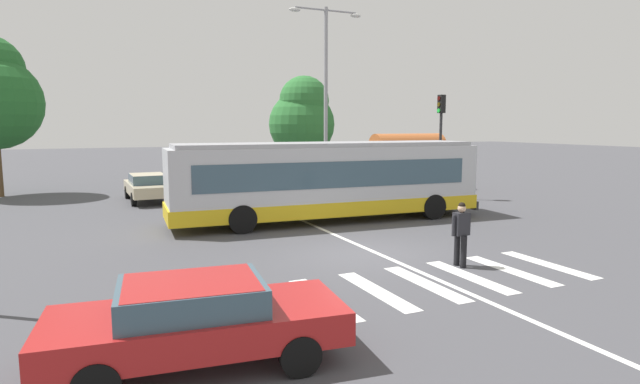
{
  "coord_description": "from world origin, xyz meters",
  "views": [
    {
      "loc": [
        -7.18,
        -12.84,
        3.71
      ],
      "look_at": [
        0.51,
        4.04,
        1.3
      ],
      "focal_mm": 28.83,
      "sensor_mm": 36.0,
      "label": 1
    }
  ],
  "objects_px": {
    "bus_stop_shelter": "(408,148)",
    "twin_arm_street_lamp": "(326,84)",
    "pedestrian_crossing_street": "(461,231)",
    "parked_car_silver": "(205,182)",
    "city_transit_bus": "(327,180)",
    "foreground_sedan": "(197,318)",
    "parked_car_champagne": "(148,186)",
    "parked_car_black": "(250,180)",
    "background_tree_right": "(302,117)",
    "traffic_light_far_corner": "(441,130)"
  },
  "relations": [
    {
      "from": "bus_stop_shelter",
      "to": "twin_arm_street_lamp",
      "type": "height_order",
      "value": "twin_arm_street_lamp"
    },
    {
      "from": "pedestrian_crossing_street",
      "to": "background_tree_right",
      "type": "xyz_separation_m",
      "value": [
        3.95,
        20.33,
        3.25
      ]
    },
    {
      "from": "foreground_sedan",
      "to": "background_tree_right",
      "type": "height_order",
      "value": "background_tree_right"
    },
    {
      "from": "parked_car_silver",
      "to": "background_tree_right",
      "type": "bearing_deg",
      "value": 28.97
    },
    {
      "from": "bus_stop_shelter",
      "to": "foreground_sedan",
      "type": "bearing_deg",
      "value": -132.01
    },
    {
      "from": "twin_arm_street_lamp",
      "to": "parked_car_black",
      "type": "bearing_deg",
      "value": 142.2
    },
    {
      "from": "foreground_sedan",
      "to": "bus_stop_shelter",
      "type": "distance_m",
      "value": 23.12
    },
    {
      "from": "pedestrian_crossing_street",
      "to": "foreground_sedan",
      "type": "xyz_separation_m",
      "value": [
        -7.44,
        -2.81,
        -0.2
      ]
    },
    {
      "from": "parked_car_black",
      "to": "traffic_light_far_corner",
      "type": "xyz_separation_m",
      "value": [
        8.19,
        -5.83,
        2.71
      ]
    },
    {
      "from": "pedestrian_crossing_street",
      "to": "parked_car_silver",
      "type": "bearing_deg",
      "value": 101.36
    },
    {
      "from": "city_transit_bus",
      "to": "traffic_light_far_corner",
      "type": "height_order",
      "value": "traffic_light_far_corner"
    },
    {
      "from": "parked_car_champagne",
      "to": "bus_stop_shelter",
      "type": "bearing_deg",
      "value": -5.99
    },
    {
      "from": "foreground_sedan",
      "to": "parked_car_black",
      "type": "xyz_separation_m",
      "value": [
        6.65,
        19.21,
        0.0
      ]
    },
    {
      "from": "parked_car_black",
      "to": "background_tree_right",
      "type": "relative_size",
      "value": 0.66
    },
    {
      "from": "pedestrian_crossing_street",
      "to": "background_tree_right",
      "type": "relative_size",
      "value": 0.25
    },
    {
      "from": "traffic_light_far_corner",
      "to": "background_tree_right",
      "type": "distance_m",
      "value": 10.38
    },
    {
      "from": "traffic_light_far_corner",
      "to": "twin_arm_street_lamp",
      "type": "relative_size",
      "value": 0.54
    },
    {
      "from": "bus_stop_shelter",
      "to": "parked_car_black",
      "type": "bearing_deg",
      "value": 166.72
    },
    {
      "from": "pedestrian_crossing_street",
      "to": "background_tree_right",
      "type": "distance_m",
      "value": 20.96
    },
    {
      "from": "city_transit_bus",
      "to": "bus_stop_shelter",
      "type": "height_order",
      "value": "bus_stop_shelter"
    },
    {
      "from": "city_transit_bus",
      "to": "parked_car_champagne",
      "type": "bearing_deg",
      "value": 124.55
    },
    {
      "from": "pedestrian_crossing_street",
      "to": "parked_car_silver",
      "type": "xyz_separation_m",
      "value": [
        -3.28,
        16.33,
        -0.2
      ]
    },
    {
      "from": "pedestrian_crossing_street",
      "to": "traffic_light_far_corner",
      "type": "relative_size",
      "value": 0.33
    },
    {
      "from": "foreground_sedan",
      "to": "parked_car_silver",
      "type": "bearing_deg",
      "value": 77.73
    },
    {
      "from": "background_tree_right",
      "to": "parked_car_silver",
      "type": "bearing_deg",
      "value": -151.03
    },
    {
      "from": "parked_car_black",
      "to": "background_tree_right",
      "type": "distance_m",
      "value": 7.06
    },
    {
      "from": "twin_arm_street_lamp",
      "to": "background_tree_right",
      "type": "relative_size",
      "value": 1.4
    },
    {
      "from": "foreground_sedan",
      "to": "parked_car_black",
      "type": "bearing_deg",
      "value": 70.91
    },
    {
      "from": "bus_stop_shelter",
      "to": "background_tree_right",
      "type": "relative_size",
      "value": 0.64
    },
    {
      "from": "pedestrian_crossing_street",
      "to": "traffic_light_far_corner",
      "type": "xyz_separation_m",
      "value": [
        7.4,
        10.57,
        2.5
      ]
    },
    {
      "from": "parked_car_silver",
      "to": "twin_arm_street_lamp",
      "type": "distance_m",
      "value": 8.13
    },
    {
      "from": "pedestrian_crossing_street",
      "to": "parked_car_silver",
      "type": "distance_m",
      "value": 16.65
    },
    {
      "from": "parked_car_champagne",
      "to": "traffic_light_far_corner",
      "type": "distance_m",
      "value": 14.8
    },
    {
      "from": "city_transit_bus",
      "to": "parked_car_champagne",
      "type": "distance_m",
      "value": 10.25
    },
    {
      "from": "twin_arm_street_lamp",
      "to": "background_tree_right",
      "type": "bearing_deg",
      "value": 77.89
    },
    {
      "from": "parked_car_champagne",
      "to": "parked_car_silver",
      "type": "height_order",
      "value": "same"
    },
    {
      "from": "city_transit_bus",
      "to": "background_tree_right",
      "type": "xyz_separation_m",
      "value": [
        4.33,
        12.93,
        2.63
      ]
    },
    {
      "from": "parked_car_champagne",
      "to": "parked_car_silver",
      "type": "xyz_separation_m",
      "value": [
        2.89,
        0.51,
        0.0
      ]
    },
    {
      "from": "background_tree_right",
      "to": "pedestrian_crossing_street",
      "type": "bearing_deg",
      "value": -100.99
    },
    {
      "from": "city_transit_bus",
      "to": "background_tree_right",
      "type": "distance_m",
      "value": 13.89
    },
    {
      "from": "pedestrian_crossing_street",
      "to": "parked_car_black",
      "type": "distance_m",
      "value": 16.42
    },
    {
      "from": "city_transit_bus",
      "to": "foreground_sedan",
      "type": "xyz_separation_m",
      "value": [
        -7.06,
        -10.21,
        -0.82
      ]
    },
    {
      "from": "pedestrian_crossing_street",
      "to": "parked_car_champagne",
      "type": "distance_m",
      "value": 16.98
    },
    {
      "from": "parked_car_black",
      "to": "twin_arm_street_lamp",
      "type": "distance_m",
      "value": 6.61
    },
    {
      "from": "parked_car_silver",
      "to": "city_transit_bus",
      "type": "bearing_deg",
      "value": -72.0
    },
    {
      "from": "parked_car_silver",
      "to": "bus_stop_shelter",
      "type": "relative_size",
      "value": 1.04
    },
    {
      "from": "city_transit_bus",
      "to": "parked_car_black",
      "type": "distance_m",
      "value": 9.05
    },
    {
      "from": "parked_car_silver",
      "to": "parked_car_black",
      "type": "height_order",
      "value": "same"
    },
    {
      "from": "parked_car_silver",
      "to": "parked_car_black",
      "type": "relative_size",
      "value": 1.01
    },
    {
      "from": "foreground_sedan",
      "to": "city_transit_bus",
      "type": "bearing_deg",
      "value": 55.32
    }
  ]
}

